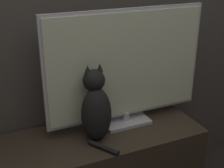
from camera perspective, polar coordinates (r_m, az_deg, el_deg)
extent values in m
cube|color=#B7B7BC|center=(1.99, 2.53, -6.75)|extent=(0.29, 0.17, 0.02)
cylinder|color=#B7B7BC|center=(1.97, 2.55, -5.83)|extent=(0.04, 0.04, 0.05)
cube|color=#B7B7BC|center=(1.84, 2.62, 3.54)|extent=(1.00, 0.02, 0.66)
cube|color=beige|center=(1.83, 2.81, 3.40)|extent=(0.96, 0.01, 0.62)
ellipsoid|color=black|center=(1.75, -2.88, -5.60)|extent=(0.18, 0.16, 0.32)
ellipsoid|color=silver|center=(1.80, -3.44, -5.27)|extent=(0.10, 0.06, 0.18)
sphere|color=black|center=(1.69, -3.33, 0.70)|extent=(0.13, 0.13, 0.12)
cone|color=black|center=(1.65, -4.50, 2.73)|extent=(0.04, 0.04, 0.04)
cone|color=black|center=(1.67, -2.29, 3.03)|extent=(0.04, 0.04, 0.04)
cylinder|color=black|center=(1.73, -1.57, -11.51)|extent=(0.13, 0.18, 0.03)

